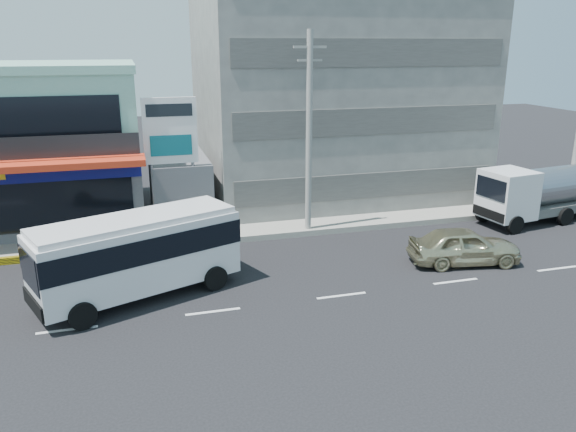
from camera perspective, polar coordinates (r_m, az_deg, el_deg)
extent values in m
plane|color=black|center=(20.90, -7.63, -9.61)|extent=(120.00, 120.00, 0.00)
cube|color=gray|center=(30.43, -0.96, -0.48)|extent=(70.00, 5.00, 0.30)
cube|color=#4E4F54|center=(33.83, -24.94, 2.96)|extent=(12.00, 10.00, 4.00)
cube|color=#8BC6AF|center=(33.19, -25.81, 9.66)|extent=(12.00, 10.00, 4.00)
cube|color=red|center=(27.81, -27.18, 4.45)|extent=(12.40, 1.80, 0.30)
cube|color=navy|center=(28.64, -26.77, 3.69)|extent=(12.00, 0.12, 0.80)
cube|color=black|center=(29.00, -26.36, 0.83)|extent=(11.00, 0.06, 2.60)
cube|color=gray|center=(35.84, 4.61, 13.31)|extent=(16.00, 12.00, 14.00)
cube|color=#4E4F54|center=(31.56, -10.98, 2.87)|extent=(3.00, 6.00, 3.50)
cylinder|color=slate|center=(30.20, -11.00, 5.78)|extent=(1.50, 1.50, 0.15)
cylinder|color=gray|center=(28.42, -13.64, 4.24)|extent=(0.16, 0.16, 6.50)
cylinder|color=gray|center=(28.55, -9.63, 4.54)|extent=(0.16, 0.16, 6.50)
cube|color=white|center=(28.10, -11.88, 8.47)|extent=(2.60, 0.18, 3.20)
cylinder|color=#999993|center=(27.61, 2.14, 8.05)|extent=(0.30, 0.30, 10.00)
cube|color=#999993|center=(27.27, 2.25, 16.79)|extent=(1.60, 0.12, 0.12)
cube|color=#999993|center=(27.28, 2.23, 15.53)|extent=(1.20, 0.10, 0.10)
cube|color=silver|center=(21.94, -15.04, -3.78)|extent=(7.96, 5.08, 2.50)
cube|color=black|center=(21.78, -15.13, -2.58)|extent=(8.03, 5.15, 0.92)
cube|color=silver|center=(21.51, -15.31, -0.39)|extent=(7.67, 4.79, 0.22)
cylinder|color=black|center=(20.61, -20.17, -9.48)|extent=(1.02, 0.65, 0.98)
cylinder|color=black|center=(22.72, -22.09, -7.17)|extent=(1.02, 0.65, 0.98)
cylinder|color=black|center=(22.46, -7.42, -6.26)|extent=(1.02, 0.65, 0.98)
cylinder|color=black|center=(24.42, -10.30, -4.45)|extent=(1.02, 0.65, 0.98)
imported|color=beige|center=(25.93, 17.47, -2.91)|extent=(5.09, 2.73, 1.64)
cube|color=silver|center=(31.59, 21.39, 2.08)|extent=(2.64, 2.64, 2.52)
cube|color=#595956|center=(33.80, 24.45, 0.85)|extent=(7.97, 3.24, 0.48)
cylinder|color=gray|center=(34.24, 25.77, 2.89)|extent=(5.66, 2.81, 2.03)
cylinder|color=black|center=(30.93, 22.07, -0.83)|extent=(1.00, 0.43, 0.97)
cylinder|color=black|center=(32.42, 19.28, 0.26)|extent=(1.00, 0.43, 0.97)
cylinder|color=black|center=(33.55, 26.34, -0.03)|extent=(1.00, 0.43, 0.97)
cylinder|color=black|center=(34.93, 23.58, 0.96)|extent=(1.00, 0.43, 0.97)
cylinder|color=black|center=(36.43, 25.75, 1.30)|extent=(1.00, 0.43, 0.97)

